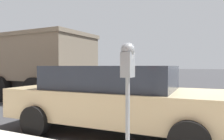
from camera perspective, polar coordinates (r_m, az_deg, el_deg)
ground_plane at (r=5.60m, az=14.94°, el=-14.10°), size 220.00×220.00×0.00m
parking_meter at (r=2.95m, az=4.12°, el=-0.36°), size 0.21×0.19×1.65m
car_tan at (r=4.77m, az=1.17°, el=-7.17°), size 2.11×4.90×1.46m
dump_truck at (r=11.53m, az=-24.08°, el=2.04°), size 3.21×8.03×3.06m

